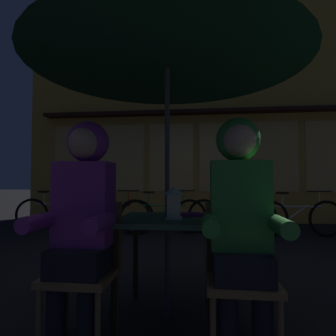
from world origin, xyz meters
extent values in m
plane|color=black|center=(0.00, 0.00, 0.00)|extent=(60.00, 60.00, 0.00)
cube|color=#42664C|center=(0.00, 0.00, 0.72)|extent=(0.72, 0.72, 0.04)
cylinder|color=#2D2319|center=(-0.31, -0.31, 0.35)|extent=(0.04, 0.04, 0.70)
cylinder|color=#2D2319|center=(0.31, -0.31, 0.35)|extent=(0.04, 0.04, 0.70)
cylinder|color=#2D2319|center=(-0.31, 0.31, 0.35)|extent=(0.04, 0.04, 0.70)
cylinder|color=#2D2319|center=(0.31, 0.31, 0.35)|extent=(0.04, 0.04, 0.70)
cylinder|color=#4C4C51|center=(0.00, 0.00, 1.12)|extent=(0.04, 0.04, 2.25)
cone|color=#19472D|center=(0.00, 0.00, 2.06)|extent=(2.10, 2.10, 0.38)
sphere|color=#4C4C51|center=(0.00, 0.00, 2.28)|extent=(0.06, 0.06, 0.06)
cube|color=white|center=(0.06, -0.10, 0.75)|extent=(0.11, 0.11, 0.02)
cube|color=white|center=(0.06, -0.10, 0.84)|extent=(0.09, 0.09, 0.16)
pyramid|color=white|center=(0.06, -0.10, 0.94)|extent=(0.11, 0.11, 0.06)
cube|color=olive|center=(-0.48, -0.44, 0.43)|extent=(0.40, 0.40, 0.04)
cylinder|color=olive|center=(-0.31, -0.61, 0.21)|extent=(0.03, 0.03, 0.41)
cylinder|color=olive|center=(-0.65, -0.61, 0.21)|extent=(0.03, 0.03, 0.41)
cylinder|color=olive|center=(-0.31, -0.27, 0.21)|extent=(0.03, 0.03, 0.41)
cylinder|color=olive|center=(-0.65, -0.27, 0.21)|extent=(0.03, 0.03, 0.41)
cube|color=olive|center=(-0.48, -0.26, 0.66)|extent=(0.40, 0.03, 0.42)
cube|color=olive|center=(0.48, -0.44, 0.43)|extent=(0.40, 0.40, 0.04)
cylinder|color=olive|center=(0.31, -0.61, 0.21)|extent=(0.03, 0.03, 0.41)
cylinder|color=olive|center=(0.65, -0.27, 0.21)|extent=(0.03, 0.03, 0.41)
cylinder|color=olive|center=(0.31, -0.27, 0.21)|extent=(0.03, 0.03, 0.41)
cube|color=olive|center=(0.48, -0.26, 0.66)|extent=(0.40, 0.03, 0.42)
cylinder|color=black|center=(-0.39, -0.57, 0.23)|extent=(0.11, 0.11, 0.45)
cylinder|color=black|center=(-0.57, -0.57, 0.23)|extent=(0.11, 0.11, 0.45)
cube|color=black|center=(-0.48, -0.44, 0.53)|extent=(0.32, 0.36, 0.16)
cube|color=purple|center=(-0.48, -0.40, 0.87)|extent=(0.34, 0.22, 0.52)
cylinder|color=purple|center=(-0.30, -0.62, 0.78)|extent=(0.09, 0.30, 0.09)
cylinder|color=purple|center=(-0.66, -0.62, 0.78)|extent=(0.09, 0.30, 0.09)
sphere|color=tan|center=(-0.48, -0.40, 1.25)|extent=(0.21, 0.21, 0.21)
sphere|color=purple|center=(-0.48, -0.35, 1.26)|extent=(0.27, 0.27, 0.27)
cylinder|color=black|center=(0.57, -0.57, 0.23)|extent=(0.11, 0.11, 0.45)
cylinder|color=black|center=(0.39, -0.57, 0.23)|extent=(0.11, 0.11, 0.45)
cube|color=black|center=(0.48, -0.44, 0.53)|extent=(0.32, 0.36, 0.16)
cube|color=#338C38|center=(0.48, -0.40, 0.87)|extent=(0.34, 0.22, 0.52)
cylinder|color=#338C38|center=(0.66, -0.62, 0.78)|extent=(0.09, 0.30, 0.09)
cylinder|color=#338C38|center=(0.30, -0.62, 0.78)|extent=(0.09, 0.30, 0.09)
sphere|color=tan|center=(0.48, -0.40, 1.25)|extent=(0.21, 0.21, 0.21)
sphere|color=#338C38|center=(0.48, -0.35, 1.26)|extent=(0.27, 0.27, 0.27)
cube|color=gold|center=(0.77, 5.40, 3.10)|extent=(10.00, 0.60, 6.20)
cube|color=#E0B260|center=(-3.00, 5.09, 1.60)|extent=(1.10, 0.02, 1.70)
cube|color=#E0B260|center=(-1.75, 5.09, 1.60)|extent=(1.10, 0.02, 1.70)
cube|color=#E0B260|center=(-0.49, 5.09, 1.60)|extent=(1.10, 0.02, 1.70)
cube|color=#E0B260|center=(0.77, 5.09, 1.60)|extent=(1.10, 0.02, 1.70)
cube|color=#E0B260|center=(2.03, 5.09, 1.60)|extent=(1.10, 0.02, 1.70)
cube|color=#E0B260|center=(3.28, 5.09, 1.60)|extent=(1.10, 0.02, 1.70)
cube|color=#331914|center=(0.77, 4.95, 2.70)|extent=(9.00, 0.36, 0.08)
torus|color=black|center=(-2.13, 3.56, 0.33)|extent=(0.66, 0.16, 0.66)
torus|color=black|center=(-3.13, 3.38, 0.33)|extent=(0.66, 0.16, 0.66)
cylinder|color=#ADA89E|center=(-2.63, 3.47, 0.54)|extent=(0.83, 0.18, 0.04)
cylinder|color=#ADA89E|center=(-2.75, 3.45, 0.36)|extent=(0.60, 0.14, 0.44)
cylinder|color=#ADA89E|center=(-2.91, 3.42, 0.66)|extent=(0.02, 0.02, 0.24)
cube|color=black|center=(-2.91, 3.42, 0.79)|extent=(0.21, 0.11, 0.04)
cylinder|color=#ADA89E|center=(-2.25, 3.54, 0.68)|extent=(0.02, 0.02, 0.28)
cylinder|color=black|center=(-2.25, 3.54, 0.82)|extent=(0.44, 0.10, 0.02)
torus|color=black|center=(-1.02, 3.35, 0.33)|extent=(0.66, 0.13, 0.66)
torus|color=black|center=(-2.04, 3.47, 0.33)|extent=(0.66, 0.13, 0.66)
cylinder|color=maroon|center=(-1.53, 3.41, 0.54)|extent=(0.83, 0.13, 0.04)
cylinder|color=maroon|center=(-1.65, 3.42, 0.36)|extent=(0.61, 0.11, 0.44)
cylinder|color=maroon|center=(-1.81, 3.44, 0.66)|extent=(0.02, 0.02, 0.24)
cube|color=black|center=(-1.81, 3.44, 0.79)|extent=(0.21, 0.10, 0.04)
cylinder|color=maroon|center=(-1.14, 3.36, 0.68)|extent=(0.02, 0.02, 0.28)
cylinder|color=black|center=(-1.14, 3.36, 0.82)|extent=(0.44, 0.08, 0.02)
torus|color=black|center=(0.03, 3.51, 0.33)|extent=(0.65, 0.20, 0.66)
torus|color=black|center=(-0.96, 3.28, 0.33)|extent=(0.65, 0.20, 0.66)
cylinder|color=#236B3D|center=(-0.46, 3.39, 0.54)|extent=(0.82, 0.22, 0.04)
cylinder|color=#236B3D|center=(-0.58, 3.37, 0.36)|extent=(0.60, 0.17, 0.44)
cylinder|color=#236B3D|center=(-0.74, 3.33, 0.66)|extent=(0.02, 0.02, 0.24)
cube|color=black|center=(-0.74, 3.33, 0.79)|extent=(0.21, 0.12, 0.04)
cylinder|color=#236B3D|center=(-0.08, 3.48, 0.68)|extent=(0.02, 0.02, 0.28)
cylinder|color=black|center=(-0.08, 3.48, 0.82)|extent=(0.43, 0.12, 0.02)
torus|color=black|center=(1.30, 3.35, 0.33)|extent=(0.65, 0.20, 0.66)
torus|color=black|center=(0.31, 3.58, 0.33)|extent=(0.65, 0.20, 0.66)
cylinder|color=black|center=(0.81, 3.46, 0.54)|extent=(0.82, 0.23, 0.04)
cylinder|color=black|center=(0.69, 3.49, 0.36)|extent=(0.60, 0.18, 0.44)
cylinder|color=black|center=(0.53, 3.53, 0.66)|extent=(0.02, 0.02, 0.24)
cube|color=black|center=(0.53, 3.53, 0.79)|extent=(0.21, 0.12, 0.04)
cylinder|color=black|center=(1.18, 3.38, 0.68)|extent=(0.02, 0.02, 0.28)
cylinder|color=black|center=(1.18, 3.38, 0.82)|extent=(0.43, 0.13, 0.02)
torus|color=black|center=(2.51, 3.43, 0.33)|extent=(0.66, 0.13, 0.66)
torus|color=black|center=(1.50, 3.30, 0.33)|extent=(0.66, 0.13, 0.66)
cylinder|color=#ADA89E|center=(2.00, 3.36, 0.54)|extent=(0.83, 0.14, 0.04)
cylinder|color=#ADA89E|center=(1.88, 3.35, 0.36)|extent=(0.61, 0.11, 0.44)
cylinder|color=#ADA89E|center=(1.72, 3.33, 0.66)|extent=(0.02, 0.02, 0.24)
cube|color=black|center=(1.72, 3.33, 0.79)|extent=(0.21, 0.10, 0.04)
cylinder|color=#ADA89E|center=(2.39, 3.41, 0.68)|extent=(0.02, 0.02, 0.28)
cylinder|color=black|center=(2.39, 3.41, 0.82)|extent=(0.44, 0.08, 0.02)
cube|color=#661E7A|center=(0.16, 0.08, 0.75)|extent=(0.23, 0.19, 0.02)
camera|label=1|loc=(0.25, -2.18, 1.01)|focal=31.27mm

